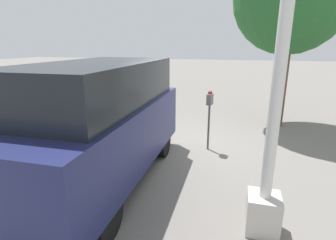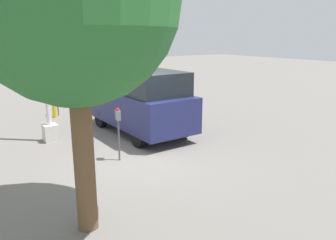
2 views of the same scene
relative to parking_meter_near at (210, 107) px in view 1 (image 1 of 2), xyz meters
name	(u,v)px [view 1 (image 1 of 2)]	position (x,y,z in m)	size (l,w,h in m)	color
ground_plane	(187,145)	(-0.12, -0.56, -1.09)	(80.00, 80.00, 0.00)	slate
parking_meter_near	(210,107)	(0.00, 0.00, 0.00)	(0.22, 0.15, 1.48)	#4C4C4C
lamp_post	(278,86)	(2.79, 1.12, 0.97)	(0.44, 0.44, 6.29)	beige
parked_van	(98,120)	(2.08, -1.78, 0.10)	(4.62, 2.01, 2.23)	navy
car_distant	(122,73)	(-9.33, -6.76, -0.36)	(4.35, 1.98, 1.38)	black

